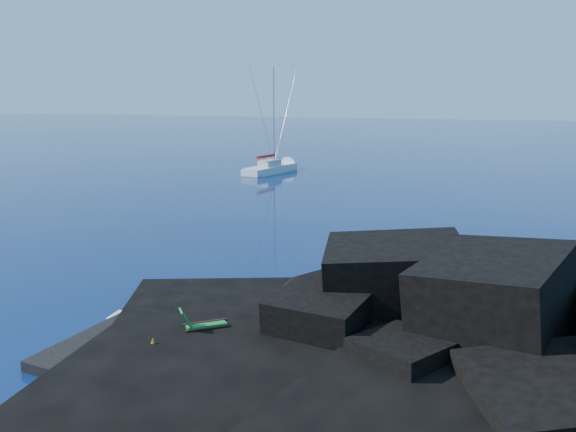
# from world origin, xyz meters

# --- Properties ---
(ground) EXTENTS (400.00, 400.00, 0.00)m
(ground) POSITION_xyz_m (0.00, 0.00, 0.00)
(ground) COLOR #031238
(ground) RESTS_ON ground
(headland) EXTENTS (24.00, 24.00, 3.60)m
(headland) POSITION_xyz_m (13.00, 3.00, 0.00)
(headland) COLOR black
(headland) RESTS_ON ground
(beach) EXTENTS (9.08, 6.86, 0.70)m
(beach) POSITION_xyz_m (4.50, 0.50, 0.00)
(beach) COLOR black
(beach) RESTS_ON ground
(surf_foam) EXTENTS (10.00, 8.00, 0.06)m
(surf_foam) POSITION_xyz_m (5.00, 5.00, 0.00)
(surf_foam) COLOR white
(surf_foam) RESTS_ON ground
(sailboat) EXTENTS (4.51, 11.11, 11.40)m
(sailboat) POSITION_xyz_m (-9.58, 43.16, 0.00)
(sailboat) COLOR white
(sailboat) RESTS_ON ground
(deck_chair) EXTENTS (1.62, 1.50, 1.06)m
(deck_chair) POSITION_xyz_m (4.36, 1.69, 0.88)
(deck_chair) COLOR #19732E
(deck_chair) RESTS_ON beach
(towel) EXTENTS (2.15, 1.87, 0.05)m
(towel) POSITION_xyz_m (4.42, 1.51, 0.38)
(towel) COLOR white
(towel) RESTS_ON beach
(sunbather) EXTENTS (1.72, 1.34, 0.24)m
(sunbather) POSITION_xyz_m (4.42, 1.51, 0.52)
(sunbather) COLOR tan
(sunbather) RESTS_ON towel
(marker_cone) EXTENTS (0.39, 0.39, 0.48)m
(marker_cone) POSITION_xyz_m (3.41, -0.07, 0.59)
(marker_cone) COLOR orange
(marker_cone) RESTS_ON beach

